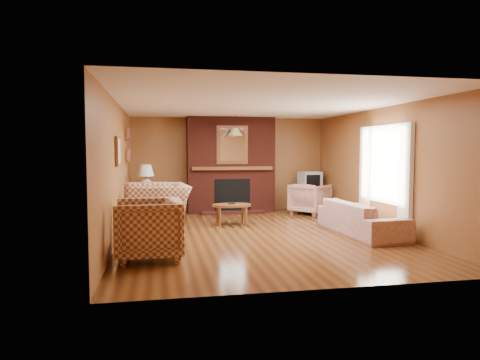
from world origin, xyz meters
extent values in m
plane|color=#4B2610|center=(0.00, 0.00, 0.00)|extent=(6.50, 6.50, 0.00)
plane|color=white|center=(0.00, 0.00, 2.40)|extent=(6.50, 6.50, 0.00)
plane|color=#94582D|center=(0.00, 3.25, 1.20)|extent=(6.50, 0.00, 6.50)
plane|color=#94582D|center=(0.00, -3.25, 1.20)|extent=(6.50, 0.00, 6.50)
plane|color=#94582D|center=(-2.50, 0.00, 1.20)|extent=(0.00, 6.50, 6.50)
plane|color=#94582D|center=(2.50, 0.00, 1.20)|extent=(0.00, 6.50, 6.50)
cube|color=#48170F|center=(0.00, 3.00, 1.20)|extent=(2.20, 0.50, 2.40)
cube|color=black|center=(0.00, 2.77, 0.45)|extent=(0.90, 0.06, 0.80)
cube|color=#48170F|center=(0.00, 2.60, 0.03)|extent=(1.60, 0.35, 0.06)
cube|color=brown|center=(0.00, 2.73, 1.12)|extent=(2.00, 0.18, 0.08)
cube|color=brown|center=(0.00, 2.76, 1.70)|extent=(0.78, 0.05, 0.95)
cube|color=white|center=(0.00, 2.73, 1.70)|extent=(0.62, 0.02, 0.80)
cube|color=beige|center=(2.44, -0.95, 1.05)|extent=(0.08, 0.35, 2.00)
cube|color=beige|center=(2.44, 0.55, 1.05)|extent=(0.08, 0.35, 2.00)
cube|color=white|center=(2.48, -0.20, 1.30)|extent=(0.03, 1.10, 1.50)
cube|color=brown|center=(-2.47, 1.90, 1.35)|extent=(0.06, 0.55, 0.04)
cube|color=brown|center=(-2.47, 1.90, 1.80)|extent=(0.06, 0.55, 0.04)
cube|color=brown|center=(-2.47, -0.30, 1.55)|extent=(0.04, 0.40, 0.50)
cube|color=beige|center=(-2.44, -0.30, 1.55)|extent=(0.01, 0.32, 0.42)
cylinder|color=black|center=(0.00, 2.30, 2.22)|extent=(0.01, 0.01, 0.35)
cone|color=#D4AD55|center=(0.00, 2.30, 2.00)|extent=(0.36, 0.36, 0.18)
imported|color=maroon|center=(-1.85, 0.91, 0.45)|extent=(1.34, 1.49, 0.89)
imported|color=maroon|center=(-1.95, -1.50, 0.44)|extent=(0.98, 0.95, 0.87)
imported|color=beige|center=(1.90, -0.39, 0.31)|extent=(0.93, 2.13, 0.61)
imported|color=beige|center=(1.86, 2.25, 0.37)|extent=(1.14, 1.14, 0.75)
ellipsoid|color=brown|center=(-0.31, 1.00, 0.42)|extent=(0.81, 0.50, 0.05)
cube|color=black|center=(-0.31, 1.00, 0.46)|extent=(0.15, 0.05, 0.02)
cylinder|color=brown|center=(-0.04, 1.16, 0.20)|extent=(0.05, 0.05, 0.40)
cylinder|color=brown|center=(-0.59, 1.16, 0.20)|extent=(0.05, 0.05, 0.40)
cylinder|color=brown|center=(-0.04, 0.84, 0.20)|extent=(0.05, 0.05, 0.40)
cylinder|color=brown|center=(-0.59, 0.84, 0.20)|extent=(0.05, 0.05, 0.40)
cube|color=brown|center=(-2.10, 2.45, 0.30)|extent=(0.46, 0.46, 0.60)
sphere|color=silver|center=(-2.10, 2.45, 0.76)|extent=(0.30, 0.30, 0.30)
cylinder|color=black|center=(-2.10, 2.45, 0.93)|extent=(0.03, 0.03, 0.10)
cone|color=white|center=(-2.10, 2.45, 1.10)|extent=(0.38, 0.38, 0.27)
cube|color=black|center=(2.05, 2.80, 0.28)|extent=(0.52, 0.48, 0.55)
cube|color=#B0B3B9|center=(2.05, 2.80, 0.78)|extent=(0.55, 0.53, 0.46)
cube|color=black|center=(2.05, 2.55, 0.78)|extent=(0.38, 0.07, 0.32)
camera|label=1|loc=(-1.78, -7.72, 1.57)|focal=32.00mm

